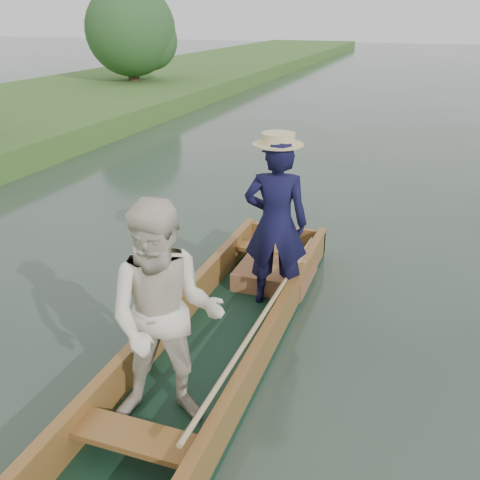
% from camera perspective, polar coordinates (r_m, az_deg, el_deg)
% --- Properties ---
extents(ground, '(120.00, 120.00, 0.00)m').
position_cam_1_polar(ground, '(5.43, -2.16, -11.63)').
color(ground, '#283D30').
rests_on(ground, ground).
extents(trees_far, '(4.21, 14.86, 4.19)m').
position_cam_1_polar(trees_far, '(17.97, -18.56, 19.93)').
color(trees_far, '#47331E').
rests_on(trees_far, ground).
extents(punt, '(1.21, 5.00, 1.97)m').
position_cam_1_polar(punt, '(4.92, -2.09, -5.92)').
color(punt, black).
rests_on(punt, ground).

